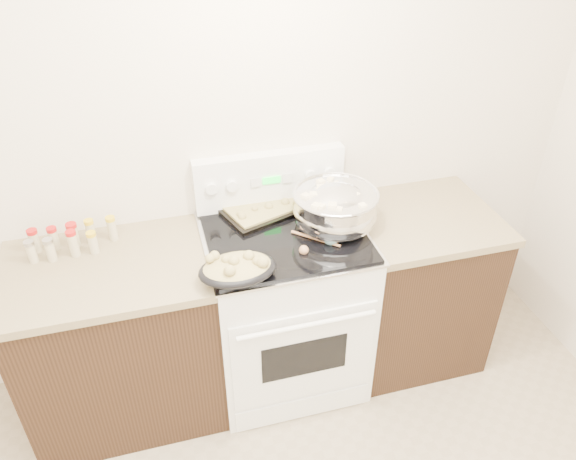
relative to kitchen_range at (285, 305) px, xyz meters
name	(u,v)px	position (x,y,z in m)	size (l,w,h in m)	color
room_shell	(303,352)	(-0.35, -1.42, 1.21)	(4.10, 3.60, 2.75)	beige
counter_left	(122,339)	(-0.83, 0.01, -0.03)	(0.93, 0.67, 0.92)	black
counter_right	(412,284)	(0.73, 0.01, -0.03)	(0.73, 0.67, 0.92)	black
kitchen_range	(285,305)	(0.00, 0.00, 0.00)	(0.78, 0.73, 1.22)	white
mixing_bowl	(335,209)	(0.25, 0.00, 0.55)	(0.51, 0.51, 0.24)	silver
roasting_pan	(237,268)	(-0.28, -0.26, 0.50)	(0.34, 0.24, 0.11)	black
baking_sheet	(266,205)	(-0.04, 0.24, 0.47)	(0.53, 0.44, 0.06)	black
wooden_spoon	(308,246)	(0.07, -0.14, 0.46)	(0.20, 0.19, 0.04)	tan
blue_ladle	(332,235)	(0.20, -0.12, 0.49)	(0.21, 0.21, 0.10)	#7FB2BE
spice_jars	(68,240)	(-0.98, 0.17, 0.49)	(0.39, 0.14, 0.13)	#BFB28C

